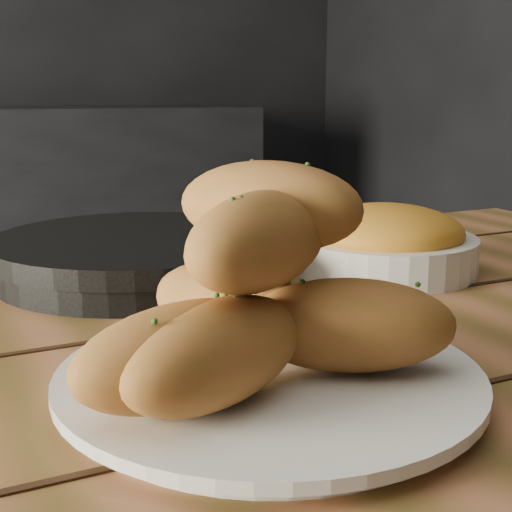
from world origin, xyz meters
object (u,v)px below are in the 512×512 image
at_px(skillet, 141,255).
at_px(bowl, 385,242).
at_px(bread_rolls, 253,297).
at_px(table, 190,498).
at_px(plate, 269,381).

bearing_deg(skillet, bowl, -21.43).
xyz_separation_m(bread_rolls, skillet, (0.03, 0.34, -0.05)).
height_order(bread_rolls, bowl, bread_rolls).
bearing_deg(skillet, table, -100.83).
bearing_deg(bowl, skillet, 158.57).
bearing_deg(bread_rolls, bowl, 41.15).
distance_m(bread_rolls, bowl, 0.37).
xyz_separation_m(plate, skillet, (0.02, 0.34, 0.01)).
bearing_deg(plate, skillet, 87.18).
xyz_separation_m(table, bread_rolls, (0.03, -0.05, 0.16)).
distance_m(plate, skillet, 0.34).
bearing_deg(table, bowl, 32.04).
xyz_separation_m(table, plate, (0.04, -0.05, 0.10)).
bearing_deg(table, skillet, 79.17).
distance_m(table, plate, 0.12).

